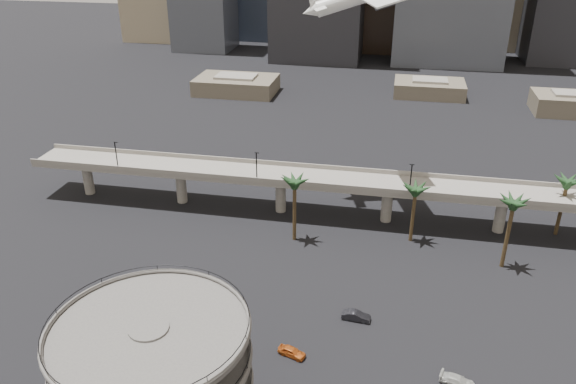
% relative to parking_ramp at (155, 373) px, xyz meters
% --- Properties ---
extents(parking_ramp, '(22.20, 22.20, 17.35)m').
position_rel_parking_ramp_xyz_m(parking_ramp, '(0.00, 0.00, 0.00)').
color(parking_ramp, '#524F4C').
rests_on(parking_ramp, ground).
extents(overpass, '(130.00, 9.30, 14.70)m').
position_rel_parking_ramp_xyz_m(overpass, '(13.00, 59.00, -2.50)').
color(overpass, gray).
rests_on(overpass, ground).
extents(palm_trees, '(54.40, 18.40, 14.00)m').
position_rel_parking_ramp_xyz_m(palm_trees, '(34.48, 51.47, 1.46)').
color(palm_trees, '#4D3B21').
rests_on(palm_trees, ground).
extents(low_buildings, '(135.00, 27.50, 6.80)m').
position_rel_parking_ramp_xyz_m(low_buildings, '(19.89, 146.30, -6.97)').
color(low_buildings, '#615947').
rests_on(low_buildings, ground).
extents(car_a, '(4.37, 2.82, 1.39)m').
position_rel_parking_ramp_xyz_m(car_a, '(12.60, 16.35, -9.14)').
color(car_a, '#B8541A').
rests_on(car_a, ground).
extents(car_b, '(4.56, 1.90, 1.47)m').
position_rel_parking_ramp_xyz_m(car_b, '(20.82, 26.03, -9.10)').
color(car_b, black).
rests_on(car_b, ground).
extents(car_c, '(5.09, 3.16, 1.38)m').
position_rel_parking_ramp_xyz_m(car_c, '(35.24, 15.11, -9.15)').
color(car_c, '#B7B8B4').
rests_on(car_c, ground).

